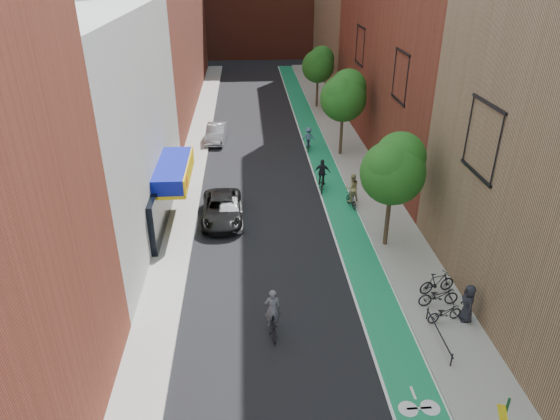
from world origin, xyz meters
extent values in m
plane|color=black|center=(0.00, 0.00, 0.00)|extent=(160.00, 160.00, 0.00)
cube|color=#167C41|center=(4.00, 26.00, 0.01)|extent=(2.00, 68.00, 0.01)
cube|color=gray|center=(-6.00, 26.00, 0.07)|extent=(2.00, 68.00, 0.15)
cube|color=gray|center=(6.50, 26.00, 0.07)|extent=(3.00, 68.00, 0.15)
cube|color=silver|center=(-11.00, 14.00, 6.00)|extent=(8.00, 20.00, 12.00)
cube|color=maroon|center=(12.00, 26.00, 11.00)|extent=(8.00, 28.00, 22.00)
cube|color=#8C6B4C|center=(12.00, 50.00, 9.00)|extent=(8.00, 20.00, 18.00)
cylinder|color=#332619|center=(5.60, 10.00, 1.65)|extent=(0.24, 0.24, 3.30)
sphere|color=#1D5316|center=(5.60, 10.00, 4.38)|extent=(3.36, 3.36, 3.36)
sphere|color=#1D5316|center=(6.00, 10.30, 5.10)|extent=(2.64, 2.64, 2.64)
sphere|color=#1D5316|center=(5.30, 9.70, 4.86)|extent=(2.40, 2.40, 2.40)
cylinder|color=#332619|center=(5.60, 24.00, 1.73)|extent=(0.24, 0.24, 3.47)
sphere|color=#1D5316|center=(5.60, 24.00, 4.60)|extent=(3.53, 3.53, 3.53)
sphere|color=#1D5316|center=(6.00, 24.30, 5.36)|extent=(2.77, 2.77, 2.77)
sphere|color=#1D5316|center=(5.30, 23.70, 5.10)|extent=(2.52, 2.52, 2.52)
cylinder|color=#332619|center=(5.60, 38.00, 1.59)|extent=(0.24, 0.24, 3.19)
sphere|color=#1D5316|center=(5.60, 38.00, 4.23)|extent=(3.25, 3.25, 3.25)
sphere|color=#1D5316|center=(6.00, 38.30, 4.93)|extent=(2.55, 2.55, 2.55)
sphere|color=#1D5316|center=(5.30, 37.70, 4.70)|extent=(2.32, 2.32, 2.32)
cube|color=yellow|center=(5.32, -3.50, 2.55)|extent=(0.02, 0.71, 0.71)
imported|color=silver|center=(-3.00, 13.43, 0.67)|extent=(1.72, 3.98, 1.34)
imported|color=black|center=(-3.44, 13.72, 0.71)|extent=(2.49, 5.19, 1.43)
imported|color=#979B9F|center=(-4.42, 28.12, 0.73)|extent=(1.85, 4.51, 1.46)
imported|color=black|center=(-0.96, 3.26, 0.44)|extent=(0.66, 1.71, 0.88)
imported|color=#56555E|center=(-0.96, 3.36, 1.28)|extent=(0.70, 0.47, 1.85)
imported|color=black|center=(4.70, 14.92, 0.47)|extent=(0.75, 1.61, 0.93)
imported|color=tan|center=(4.70, 15.02, 1.28)|extent=(1.03, 0.88, 1.86)
imported|color=black|center=(3.20, 17.55, 0.49)|extent=(0.97, 1.94, 0.97)
imported|color=black|center=(3.20, 17.65, 1.26)|extent=(1.13, 0.63, 1.82)
imported|color=black|center=(3.20, 25.30, 0.51)|extent=(0.72, 1.75, 1.02)
imported|color=#445C7B|center=(3.20, 25.40, 1.13)|extent=(1.09, 0.72, 1.57)
imported|color=black|center=(6.48, 3.42, 0.58)|extent=(1.73, 0.93, 0.86)
imported|color=black|center=(6.86, 5.47, 0.70)|extent=(1.88, 0.92, 1.09)
imported|color=black|center=(6.59, 4.53, 0.64)|extent=(1.91, 0.77, 0.98)
imported|color=black|center=(7.44, 3.44, 1.04)|extent=(0.65, 0.92, 1.77)
camera|label=1|loc=(-1.79, -13.13, 14.34)|focal=32.00mm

